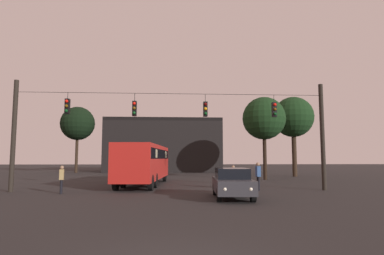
{
  "coord_description": "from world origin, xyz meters",
  "views": [
    {
      "loc": [
        0.06,
        -5.9,
        2.01
      ],
      "look_at": [
        1.52,
        18.96,
        4.45
      ],
      "focal_mm": 29.78,
      "sensor_mm": 36.0,
      "label": 1
    }
  ],
  "objects_px": {
    "pedestrian_crossing_right": "(258,174)",
    "tree_right_far": "(293,117)",
    "pedestrian_crossing_left": "(233,176)",
    "car_near_right": "(232,183)",
    "city_bus": "(145,161)",
    "pedestrian_crossing_center": "(62,178)",
    "tree_behind_building": "(264,119)",
    "tree_left_silhouette": "(78,124)"
  },
  "relations": [
    {
      "from": "pedestrian_crossing_right",
      "to": "tree_right_far",
      "type": "height_order",
      "value": "tree_right_far"
    },
    {
      "from": "pedestrian_crossing_left",
      "to": "tree_right_far",
      "type": "xyz_separation_m",
      "value": [
        9.81,
        14.55,
        5.87
      ]
    },
    {
      "from": "tree_right_far",
      "to": "car_near_right",
      "type": "bearing_deg",
      "value": -119.13
    },
    {
      "from": "car_near_right",
      "to": "pedestrian_crossing_right",
      "type": "height_order",
      "value": "pedestrian_crossing_right"
    },
    {
      "from": "city_bus",
      "to": "pedestrian_crossing_center",
      "type": "xyz_separation_m",
      "value": [
        -4.26,
        -5.76,
        -0.96
      ]
    },
    {
      "from": "tree_right_far",
      "to": "tree_behind_building",
      "type": "bearing_deg",
      "value": -133.38
    },
    {
      "from": "pedestrian_crossing_left",
      "to": "pedestrian_crossing_center",
      "type": "bearing_deg",
      "value": -168.57
    },
    {
      "from": "city_bus",
      "to": "pedestrian_crossing_right",
      "type": "distance_m",
      "value": 8.92
    },
    {
      "from": "pedestrian_crossing_right",
      "to": "tree_left_silhouette",
      "type": "relative_size",
      "value": 0.19
    },
    {
      "from": "pedestrian_crossing_right",
      "to": "car_near_right",
      "type": "bearing_deg",
      "value": -121.89
    },
    {
      "from": "pedestrian_crossing_center",
      "to": "pedestrian_crossing_right",
      "type": "bearing_deg",
      "value": 5.47
    },
    {
      "from": "pedestrian_crossing_left",
      "to": "tree_left_silhouette",
      "type": "bearing_deg",
      "value": 124.88
    },
    {
      "from": "pedestrian_crossing_left",
      "to": "tree_behind_building",
      "type": "distance_m",
      "value": 11.64
    },
    {
      "from": "tree_left_silhouette",
      "to": "pedestrian_crossing_right",
      "type": "bearing_deg",
      "value": -54.08
    },
    {
      "from": "pedestrian_crossing_center",
      "to": "tree_left_silhouette",
      "type": "height_order",
      "value": "tree_left_silhouette"
    },
    {
      "from": "pedestrian_crossing_center",
      "to": "tree_behind_building",
      "type": "xyz_separation_m",
      "value": [
        15.29,
        11.42,
        5.01
      ]
    },
    {
      "from": "car_near_right",
      "to": "tree_right_far",
      "type": "distance_m",
      "value": 22.93
    },
    {
      "from": "pedestrian_crossing_right",
      "to": "tree_right_far",
      "type": "relative_size",
      "value": 0.19
    },
    {
      "from": "pedestrian_crossing_left",
      "to": "tree_behind_building",
      "type": "xyz_separation_m",
      "value": [
        4.85,
        9.31,
        5.04
      ]
    },
    {
      "from": "pedestrian_crossing_right",
      "to": "tree_left_silhouette",
      "type": "height_order",
      "value": "tree_left_silhouette"
    },
    {
      "from": "city_bus",
      "to": "tree_behind_building",
      "type": "xyz_separation_m",
      "value": [
        11.03,
        5.66,
        4.05
      ]
    },
    {
      "from": "city_bus",
      "to": "pedestrian_crossing_right",
      "type": "height_order",
      "value": "city_bus"
    },
    {
      "from": "pedestrian_crossing_right",
      "to": "tree_right_far",
      "type": "bearing_deg",
      "value": 61.58
    },
    {
      "from": "city_bus",
      "to": "pedestrian_crossing_center",
      "type": "bearing_deg",
      "value": -126.51
    },
    {
      "from": "city_bus",
      "to": "pedestrian_crossing_center",
      "type": "height_order",
      "value": "city_bus"
    },
    {
      "from": "city_bus",
      "to": "tree_left_silhouette",
      "type": "distance_m",
      "value": 25.48
    },
    {
      "from": "tree_behind_building",
      "to": "pedestrian_crossing_center",
      "type": "bearing_deg",
      "value": -143.26
    },
    {
      "from": "pedestrian_crossing_center",
      "to": "tree_behind_building",
      "type": "height_order",
      "value": "tree_behind_building"
    },
    {
      "from": "pedestrian_crossing_right",
      "to": "tree_behind_building",
      "type": "bearing_deg",
      "value": 71.46
    },
    {
      "from": "pedestrian_crossing_right",
      "to": "tree_behind_building",
      "type": "height_order",
      "value": "tree_behind_building"
    },
    {
      "from": "tree_left_silhouette",
      "to": "tree_right_far",
      "type": "bearing_deg",
      "value": -21.87
    },
    {
      "from": "tree_behind_building",
      "to": "tree_right_far",
      "type": "xyz_separation_m",
      "value": [
        4.95,
        5.24,
        0.83
      ]
    },
    {
      "from": "tree_left_silhouette",
      "to": "tree_behind_building",
      "type": "xyz_separation_m",
      "value": [
        22.74,
        -16.36,
        -1.15
      ]
    },
    {
      "from": "city_bus",
      "to": "pedestrian_crossing_center",
      "type": "relative_size",
      "value": 6.94
    },
    {
      "from": "car_near_right",
      "to": "tree_right_far",
      "type": "height_order",
      "value": "tree_right_far"
    },
    {
      "from": "pedestrian_crossing_right",
      "to": "tree_behind_building",
      "type": "relative_size",
      "value": 0.22
    },
    {
      "from": "car_near_right",
      "to": "tree_left_silhouette",
      "type": "bearing_deg",
      "value": 119.04
    },
    {
      "from": "pedestrian_crossing_right",
      "to": "tree_behind_building",
      "type": "distance_m",
      "value": 11.9
    },
    {
      "from": "pedestrian_crossing_center",
      "to": "tree_left_silhouette",
      "type": "distance_m",
      "value": 29.41
    },
    {
      "from": "car_near_right",
      "to": "tree_left_silhouette",
      "type": "distance_m",
      "value": 35.4
    },
    {
      "from": "car_near_right",
      "to": "pedestrian_crossing_center",
      "type": "height_order",
      "value": "pedestrian_crossing_center"
    },
    {
      "from": "pedestrian_crossing_left",
      "to": "pedestrian_crossing_right",
      "type": "bearing_deg",
      "value": -34.73
    }
  ]
}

